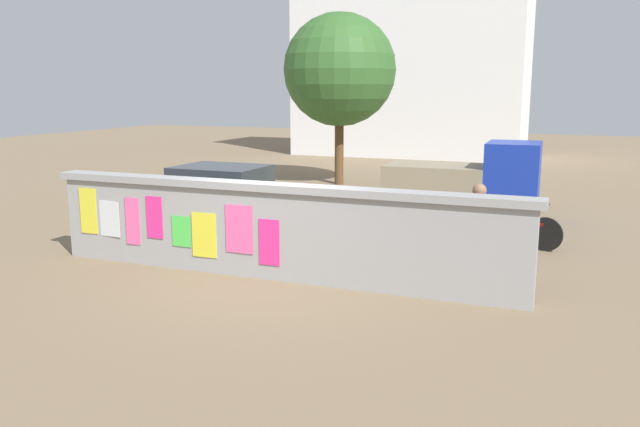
% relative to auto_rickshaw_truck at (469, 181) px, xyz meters
% --- Properties ---
extents(ground, '(60.00, 60.00, 0.00)m').
position_rel_auto_rickshaw_truck_xyz_m(ground, '(-2.14, 1.64, -0.90)').
color(ground, '#7A664C').
extents(poster_wall, '(8.41, 0.42, 1.57)m').
position_rel_auto_rickshaw_truck_xyz_m(poster_wall, '(-2.15, -6.36, -0.09)').
color(poster_wall, '#999999').
rests_on(poster_wall, ground).
extents(auto_rickshaw_truck, '(3.63, 1.58, 1.85)m').
position_rel_auto_rickshaw_truck_xyz_m(auto_rickshaw_truck, '(0.00, 0.00, 0.00)').
color(auto_rickshaw_truck, black).
rests_on(auto_rickshaw_truck, ground).
extents(car_parked, '(3.81, 1.72, 1.40)m').
position_rel_auto_rickshaw_truck_xyz_m(car_parked, '(-4.74, -3.34, -0.17)').
color(car_parked, black).
rests_on(car_parked, ground).
extents(motorcycle, '(1.87, 0.70, 0.87)m').
position_rel_auto_rickshaw_truck_xyz_m(motorcycle, '(-0.35, -4.62, -0.44)').
color(motorcycle, black).
rests_on(motorcycle, ground).
extents(bicycle_far, '(1.66, 0.59, 0.95)m').
position_rel_auto_rickshaw_truck_xyz_m(bicycle_far, '(1.42, -2.66, -0.54)').
color(bicycle_far, black).
rests_on(bicycle_far, ground).
extents(person_walking, '(0.39, 0.39, 1.62)m').
position_rel_auto_rickshaw_truck_xyz_m(person_walking, '(1.01, -5.46, 0.09)').
color(person_walking, '#338CBF').
rests_on(person_walking, ground).
extents(tree_roadside, '(3.58, 3.58, 5.46)m').
position_rel_auto_rickshaw_truck_xyz_m(tree_roadside, '(-4.86, 4.09, 2.76)').
color(tree_roadside, brown).
rests_on(tree_roadside, ground).
extents(building_background, '(10.70, 4.67, 8.85)m').
position_rel_auto_rickshaw_truck_xyz_m(building_background, '(-5.14, 14.44, 3.55)').
color(building_background, white).
rests_on(building_background, ground).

